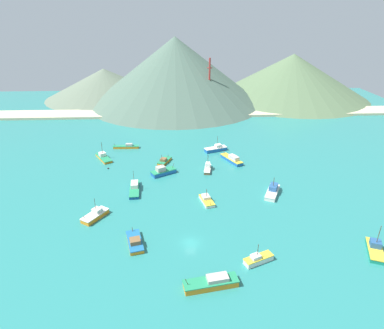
{
  "coord_description": "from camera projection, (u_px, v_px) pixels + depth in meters",
  "views": [
    {
      "loc": [
        -2.61,
        -62.71,
        50.07
      ],
      "look_at": [
        2.08,
        38.12,
        2.85
      ],
      "focal_mm": 30.58,
      "sensor_mm": 36.0,
      "label": 1
    }
  ],
  "objects": [
    {
      "name": "ground",
      "position": [
        187.0,
        184.0,
        105.31
      ],
      "size": [
        260.0,
        280.0,
        0.5
      ],
      "color": "teal"
    },
    {
      "name": "fishing_boat_0",
      "position": [
        163.0,
        171.0,
        110.67
      ],
      "size": [
        8.95,
        6.96,
        7.28
      ],
      "color": "#1E5BA8",
      "rests_on": "ground"
    },
    {
      "name": "fishing_boat_1",
      "position": [
        95.0,
        215.0,
        87.3
      ],
      "size": [
        6.79,
        8.14,
        5.86
      ],
      "color": "orange",
      "rests_on": "ground"
    },
    {
      "name": "fishing_boat_2",
      "position": [
        273.0,
        191.0,
        98.65
      ],
      "size": [
        6.76,
        9.76,
        5.5
      ],
      "color": "silver",
      "rests_on": "ground"
    },
    {
      "name": "fishing_boat_3",
      "position": [
        207.0,
        200.0,
        94.53
      ],
      "size": [
        4.42,
        7.27,
        4.19
      ],
      "color": "silver",
      "rests_on": "ground"
    },
    {
      "name": "fishing_boat_4",
      "position": [
        208.0,
        168.0,
        113.48
      ],
      "size": [
        3.18,
        7.42,
        5.9
      ],
      "color": "brown",
      "rests_on": "ground"
    },
    {
      "name": "fishing_boat_5",
      "position": [
        135.0,
        242.0,
        77.32
      ],
      "size": [
        5.23,
        8.92,
        2.12
      ],
      "color": "orange",
      "rests_on": "ground"
    },
    {
      "name": "fishing_boat_6",
      "position": [
        212.0,
        283.0,
        65.36
      ],
      "size": [
        11.48,
        4.9,
        3.05
      ],
      "color": "orange",
      "rests_on": "ground"
    },
    {
      "name": "fishing_boat_7",
      "position": [
        135.0,
        188.0,
        100.67
      ],
      "size": [
        3.69,
        10.8,
        6.64
      ],
      "color": "#14478C",
      "rests_on": "ground"
    },
    {
      "name": "fishing_boat_8",
      "position": [
        216.0,
        149.0,
        129.38
      ],
      "size": [
        9.44,
        5.81,
        6.06
      ],
      "color": "#1E5BA8",
      "rests_on": "ground"
    },
    {
      "name": "fishing_boat_9",
      "position": [
        375.0,
        249.0,
        74.76
      ],
      "size": [
        5.92,
        8.93,
        6.97
      ],
      "color": "#198466",
      "rests_on": "ground"
    },
    {
      "name": "fishing_boat_10",
      "position": [
        126.0,
        147.0,
        132.03
      ],
      "size": [
        10.33,
        1.98,
        2.07
      ],
      "color": "orange",
      "rests_on": "ground"
    },
    {
      "name": "fishing_boat_11",
      "position": [
        232.0,
        159.0,
        120.13
      ],
      "size": [
        7.36,
        10.77,
        2.69
      ],
      "color": "#1E5BA8",
      "rests_on": "ground"
    },
    {
      "name": "fishing_boat_12",
      "position": [
        103.0,
        157.0,
        122.42
      ],
      "size": [
        7.78,
        10.22,
        6.5
      ],
      "color": "orange",
      "rests_on": "ground"
    },
    {
      "name": "fishing_boat_13",
      "position": [
        164.0,
        161.0,
        119.47
      ],
      "size": [
        5.32,
        7.56,
        2.03
      ],
      "color": "orange",
      "rests_on": "ground"
    },
    {
      "name": "fishing_boat_14",
      "position": [
        258.0,
        259.0,
        71.72
      ],
      "size": [
        7.13,
        4.69,
        4.97
      ],
      "color": "silver",
      "rests_on": "ground"
    },
    {
      "name": "buoy_0",
      "position": [
        108.0,
        168.0,
        114.9
      ],
      "size": [
        0.66,
        0.66,
        0.66
      ],
      "color": "#232328",
      "rests_on": "ground"
    },
    {
      "name": "beach_strip",
      "position": [
        182.0,
        113.0,
        176.25
      ],
      "size": [
        247.0,
        14.54,
        1.2
      ],
      "primitive_type": "cube",
      "color": "beige",
      "rests_on": "ground"
    },
    {
      "name": "hill_west",
      "position": [
        105.0,
        83.0,
        207.52
      ],
      "size": [
        74.66,
        74.66,
        18.04
      ],
      "color": "#60705B",
      "rests_on": "ground"
    },
    {
      "name": "hill_central",
      "position": [
        175.0,
        71.0,
        190.94
      ],
      "size": [
        102.86,
        102.86,
        37.8
      ],
      "color": "#4C6656",
      "rests_on": "ground"
    },
    {
      "name": "hill_east",
      "position": [
        292.0,
        76.0,
        205.72
      ],
      "size": [
        95.88,
        95.88,
        26.84
      ],
      "color": "#56704C",
      "rests_on": "ground"
    },
    {
      "name": "radio_tower",
      "position": [
        209.0,
        85.0,
        174.82
      ],
      "size": [
        2.86,
        2.29,
        28.59
      ],
      "color": "#B7332D",
      "rests_on": "ground"
    }
  ]
}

